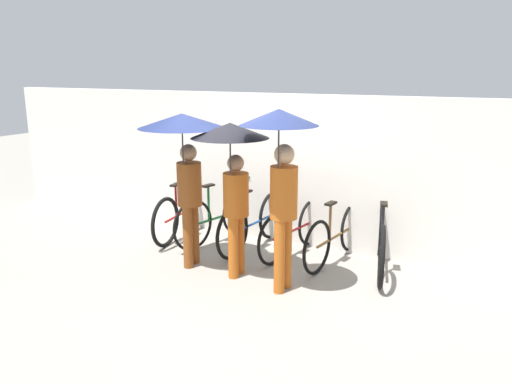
{
  "coord_description": "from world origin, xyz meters",
  "views": [
    {
      "loc": [
        2.95,
        -4.82,
        2.58
      ],
      "look_at": [
        0.0,
        0.84,
        1.0
      ],
      "focal_mm": 35.0,
      "sensor_mm": 36.0,
      "label": 1
    }
  ],
  "objects_px": {
    "parked_bicycle_3": "(294,229)",
    "parked_bicycle_5": "(381,241)",
    "parked_bicycle_1": "(217,217)",
    "parked_bicycle_4": "(336,235)",
    "parked_bicycle_2": "(254,222)",
    "pedestrian_center": "(232,160)",
    "pedestrian_trailing": "(281,157)",
    "pedestrian_leading": "(184,145)",
    "parked_bicycle_0": "(182,212)"
  },
  "relations": [
    {
      "from": "parked_bicycle_2",
      "to": "parked_bicycle_4",
      "type": "relative_size",
      "value": 1.03
    },
    {
      "from": "parked_bicycle_2",
      "to": "pedestrian_leading",
      "type": "relative_size",
      "value": 0.89
    },
    {
      "from": "parked_bicycle_3",
      "to": "pedestrian_leading",
      "type": "xyz_separation_m",
      "value": [
        -1.04,
        -1.12,
        1.27
      ]
    },
    {
      "from": "parked_bicycle_2",
      "to": "parked_bicycle_3",
      "type": "height_order",
      "value": "parked_bicycle_2"
    },
    {
      "from": "parked_bicycle_2",
      "to": "parked_bicycle_5",
      "type": "relative_size",
      "value": 0.99
    },
    {
      "from": "pedestrian_center",
      "to": "parked_bicycle_5",
      "type": "bearing_deg",
      "value": -147.92
    },
    {
      "from": "parked_bicycle_5",
      "to": "pedestrian_center",
      "type": "distance_m",
      "value": 2.24
    },
    {
      "from": "pedestrian_center",
      "to": "pedestrian_trailing",
      "type": "relative_size",
      "value": 0.91
    },
    {
      "from": "pedestrian_leading",
      "to": "parked_bicycle_5",
      "type": "bearing_deg",
      "value": -160.64
    },
    {
      "from": "parked_bicycle_5",
      "to": "pedestrian_trailing",
      "type": "distance_m",
      "value": 1.96
    },
    {
      "from": "parked_bicycle_3",
      "to": "parked_bicycle_5",
      "type": "height_order",
      "value": "parked_bicycle_3"
    },
    {
      "from": "parked_bicycle_0",
      "to": "parked_bicycle_1",
      "type": "bearing_deg",
      "value": -93.28
    },
    {
      "from": "parked_bicycle_4",
      "to": "parked_bicycle_5",
      "type": "xyz_separation_m",
      "value": [
        0.62,
        -0.01,
        0.02
      ]
    },
    {
      "from": "parked_bicycle_4",
      "to": "parked_bicycle_3",
      "type": "bearing_deg",
      "value": 98.82
    },
    {
      "from": "parked_bicycle_1",
      "to": "pedestrian_trailing",
      "type": "bearing_deg",
      "value": -113.74
    },
    {
      "from": "parked_bicycle_5",
      "to": "parked_bicycle_2",
      "type": "bearing_deg",
      "value": 76.79
    },
    {
      "from": "parked_bicycle_4",
      "to": "pedestrian_trailing",
      "type": "relative_size",
      "value": 0.81
    },
    {
      "from": "parked_bicycle_1",
      "to": "parked_bicycle_3",
      "type": "bearing_deg",
      "value": -74.96
    },
    {
      "from": "parked_bicycle_5",
      "to": "pedestrian_center",
      "type": "bearing_deg",
      "value": 111.14
    },
    {
      "from": "parked_bicycle_1",
      "to": "parked_bicycle_3",
      "type": "distance_m",
      "value": 1.24
    },
    {
      "from": "parked_bicycle_3",
      "to": "parked_bicycle_5",
      "type": "xyz_separation_m",
      "value": [
        1.24,
        0.0,
        0.03
      ]
    },
    {
      "from": "parked_bicycle_4",
      "to": "pedestrian_leading",
      "type": "height_order",
      "value": "pedestrian_leading"
    },
    {
      "from": "pedestrian_leading",
      "to": "pedestrian_center",
      "type": "bearing_deg",
      "value": 172.72
    },
    {
      "from": "parked_bicycle_0",
      "to": "parked_bicycle_1",
      "type": "relative_size",
      "value": 1.03
    },
    {
      "from": "parked_bicycle_3",
      "to": "parked_bicycle_0",
      "type": "bearing_deg",
      "value": 101.86
    },
    {
      "from": "pedestrian_leading",
      "to": "pedestrian_center",
      "type": "xyz_separation_m",
      "value": [
        0.7,
        -0.01,
        -0.13
      ]
    },
    {
      "from": "pedestrian_trailing",
      "to": "pedestrian_center",
      "type": "bearing_deg",
      "value": -6.74
    },
    {
      "from": "parked_bicycle_3",
      "to": "parked_bicycle_1",
      "type": "bearing_deg",
      "value": 101.35
    },
    {
      "from": "pedestrian_leading",
      "to": "pedestrian_trailing",
      "type": "bearing_deg",
      "value": 168.12
    },
    {
      "from": "parked_bicycle_2",
      "to": "parked_bicycle_3",
      "type": "bearing_deg",
      "value": -81.72
    },
    {
      "from": "parked_bicycle_3",
      "to": "pedestrian_center",
      "type": "height_order",
      "value": "pedestrian_center"
    },
    {
      "from": "parked_bicycle_4",
      "to": "parked_bicycle_5",
      "type": "height_order",
      "value": "parked_bicycle_4"
    },
    {
      "from": "parked_bicycle_1",
      "to": "parked_bicycle_5",
      "type": "relative_size",
      "value": 0.93
    },
    {
      "from": "parked_bicycle_5",
      "to": "parked_bicycle_3",
      "type": "bearing_deg",
      "value": 75.78
    },
    {
      "from": "parked_bicycle_2",
      "to": "pedestrian_center",
      "type": "relative_size",
      "value": 0.92
    },
    {
      "from": "pedestrian_trailing",
      "to": "parked_bicycle_5",
      "type": "bearing_deg",
      "value": -122.46
    },
    {
      "from": "pedestrian_center",
      "to": "pedestrian_trailing",
      "type": "bearing_deg",
      "value": 166.97
    },
    {
      "from": "parked_bicycle_2",
      "to": "pedestrian_trailing",
      "type": "xyz_separation_m",
      "value": [
        0.98,
        -1.21,
        1.24
      ]
    },
    {
      "from": "parked_bicycle_2",
      "to": "parked_bicycle_0",
      "type": "bearing_deg",
      "value": 97.32
    },
    {
      "from": "parked_bicycle_1",
      "to": "parked_bicycle_2",
      "type": "height_order",
      "value": "parked_bicycle_2"
    },
    {
      "from": "parked_bicycle_3",
      "to": "pedestrian_leading",
      "type": "bearing_deg",
      "value": 146.44
    },
    {
      "from": "parked_bicycle_0",
      "to": "parked_bicycle_2",
      "type": "height_order",
      "value": "parked_bicycle_2"
    },
    {
      "from": "parked_bicycle_1",
      "to": "pedestrian_center",
      "type": "relative_size",
      "value": 0.87
    },
    {
      "from": "parked_bicycle_1",
      "to": "parked_bicycle_2",
      "type": "xyz_separation_m",
      "value": [
        0.62,
        0.01,
        -0.0
      ]
    },
    {
      "from": "pedestrian_center",
      "to": "pedestrian_trailing",
      "type": "height_order",
      "value": "pedestrian_trailing"
    },
    {
      "from": "parked_bicycle_0",
      "to": "parked_bicycle_2",
      "type": "xyz_separation_m",
      "value": [
        1.25,
        0.05,
        -0.0
      ]
    },
    {
      "from": "parked_bicycle_2",
      "to": "pedestrian_trailing",
      "type": "height_order",
      "value": "pedestrian_trailing"
    },
    {
      "from": "parked_bicycle_1",
      "to": "parked_bicycle_0",
      "type": "bearing_deg",
      "value": 106.55
    },
    {
      "from": "pedestrian_leading",
      "to": "pedestrian_trailing",
      "type": "relative_size",
      "value": 0.95
    },
    {
      "from": "pedestrian_center",
      "to": "parked_bicycle_3",
      "type": "bearing_deg",
      "value": -110.16
    }
  ]
}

